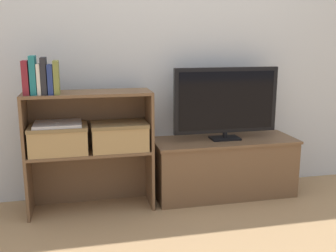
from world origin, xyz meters
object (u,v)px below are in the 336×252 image
book_charcoal (44,76)px  storage_basket_right (119,135)px  book_navy (51,79)px  book_olive (56,77)px  book_teal (33,75)px  book_maroon (26,78)px  storage_basket_left (59,138)px  book_ivory (39,79)px  laptop (58,124)px  tv (226,102)px  tv_stand (224,167)px

book_charcoal → storage_basket_right: 0.64m
book_navy → book_olive: (0.04, 0.00, 0.01)m
book_teal → storage_basket_right: size_ratio=0.63×
book_maroon → storage_basket_left: (0.18, 0.03, -0.41)m
book_charcoal → storage_basket_left: bearing=26.6°
book_charcoal → book_navy: bearing=0.0°
book_ivory → storage_basket_right: (0.51, 0.03, -0.40)m
book_navy → laptop: book_navy is taller
book_maroon → book_teal: bearing=0.0°
tv → book_maroon: bearing=-176.3°
tv → book_teal: (-1.35, -0.09, 0.23)m
tv_stand → book_maroon: (-1.40, -0.09, 0.73)m
book_charcoal → book_olive: book_charcoal is taller
book_teal → book_olive: size_ratio=1.15×
tv_stand → book_navy: (-1.25, -0.09, 0.72)m
storage_basket_left → book_teal: bearing=-166.1°
book_ivory → book_charcoal: size_ratio=0.83×
book_teal → book_navy: (0.11, 0.00, -0.03)m
book_navy → laptop: (0.03, 0.03, -0.30)m
book_navy → storage_basket_left: 0.40m
tv → storage_basket_left: 1.24m
book_teal → book_olive: bearing=0.0°
tv → book_olive: 1.23m
tv → book_ivory: book_ivory is taller
book_olive → book_charcoal: bearing=180.0°
book_navy → storage_basket_right: size_ratio=0.48×
tv_stand → book_maroon: bearing=-176.2°
tv → book_teal: bearing=-176.2°
storage_basket_left → storage_basket_right: (0.41, 0.00, 0.00)m
book_charcoal → storage_basket_left: size_ratio=0.61×
storage_basket_right → book_ivory: bearing=-176.4°
book_maroon → book_ivory: (0.08, -0.00, -0.01)m
book_maroon → storage_basket_left: 0.45m
tv_stand → book_maroon: 1.58m
book_teal → storage_basket_left: bearing=13.9°
storage_basket_left → storage_basket_right: bearing=0.0°
storage_basket_right → laptop: bearing=180.0°
storage_basket_left → laptop: laptop is taller
tv_stand → book_olive: 1.42m
tv_stand → book_teal: size_ratio=4.41×
book_ivory → book_teal: bearing=180.0°
tv_stand → book_olive: (-1.21, -0.09, 0.73)m
book_teal → storage_basket_right: (0.54, 0.03, -0.43)m
book_maroon → storage_basket_left: book_maroon is taller
book_ivory → storage_basket_left: size_ratio=0.50×
book_navy → storage_basket_left: book_navy is taller
laptop → book_olive: bearing=-70.2°
book_ivory → storage_basket_right: 0.65m
tv_stand → book_teal: (-1.35, -0.09, 0.75)m
tv → storage_basket_left: bearing=-177.3°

